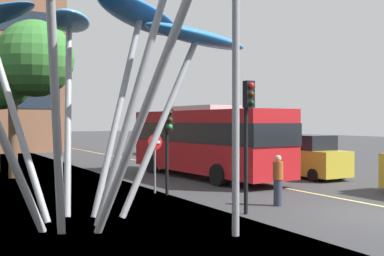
# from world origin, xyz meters

# --- Properties ---
(ground) EXTENTS (120.00, 240.00, 0.10)m
(ground) POSITION_xyz_m (-0.73, 0.00, -0.05)
(ground) COLOR #38383A
(red_bus) EXTENTS (3.22, 10.69, 3.55)m
(red_bus) POSITION_xyz_m (0.30, 10.58, 1.94)
(red_bus) COLOR red
(red_bus) RESTS_ON ground
(leaf_sculpture) EXTENTS (11.60, 11.65, 7.21)m
(leaf_sculpture) POSITION_xyz_m (-7.84, 2.79, 5.86)
(leaf_sculpture) COLOR #9EA0A5
(leaf_sculpture) RESTS_ON ground
(traffic_light_kerb_near) EXTENTS (0.28, 0.42, 3.99)m
(traffic_light_kerb_near) POSITION_xyz_m (-3.37, 1.89, 2.88)
(traffic_light_kerb_near) COLOR black
(traffic_light_kerb_near) RESTS_ON ground
(traffic_light_kerb_far) EXTENTS (0.28, 0.42, 3.25)m
(traffic_light_kerb_far) POSITION_xyz_m (-3.82, 6.36, 2.36)
(traffic_light_kerb_far) COLOR black
(traffic_light_kerb_far) RESTS_ON ground
(car_parked_mid) EXTENTS (1.99, 4.24, 2.11)m
(car_parked_mid) POSITION_xyz_m (4.71, 8.06, 0.99)
(car_parked_mid) COLOR gold
(car_parked_mid) RESTS_ON ground
(car_parked_far) EXTENTS (1.97, 4.16, 2.18)m
(car_parked_far) POSITION_xyz_m (4.71, 15.34, 1.02)
(car_parked_far) COLOR gray
(car_parked_far) RESTS_ON ground
(car_side_street) EXTENTS (2.06, 4.49, 2.26)m
(car_side_street) POSITION_xyz_m (4.62, 20.95, 1.06)
(car_side_street) COLOR #2D5138
(car_side_street) RESTS_ON ground
(car_far_side) EXTENTS (2.02, 4.02, 2.29)m
(car_far_side) POSITION_xyz_m (5.09, 26.73, 1.07)
(car_far_side) COLOR silver
(car_far_side) RESTS_ON ground
(street_lamp) EXTENTS (1.44, 0.44, 8.90)m
(street_lamp) POSITION_xyz_m (-4.90, -0.11, 5.53)
(street_lamp) COLOR gray
(street_lamp) RESTS_ON ground
(tree_pavement_near) EXTENTS (5.37, 5.04, 7.67)m
(tree_pavement_near) POSITION_xyz_m (-7.68, 14.75, 5.58)
(tree_pavement_near) COLOR brown
(tree_pavement_near) RESTS_ON ground
(pedestrian) EXTENTS (0.34, 0.34, 1.68)m
(pedestrian) POSITION_xyz_m (-1.62, 2.62, 0.84)
(pedestrian) COLOR #2D3342
(pedestrian) RESTS_ON ground
(no_entry_sign) EXTENTS (0.60, 0.12, 2.29)m
(no_entry_sign) POSITION_xyz_m (-4.03, 7.10, 1.53)
(no_entry_sign) COLOR gray
(no_entry_sign) RESTS_ON ground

